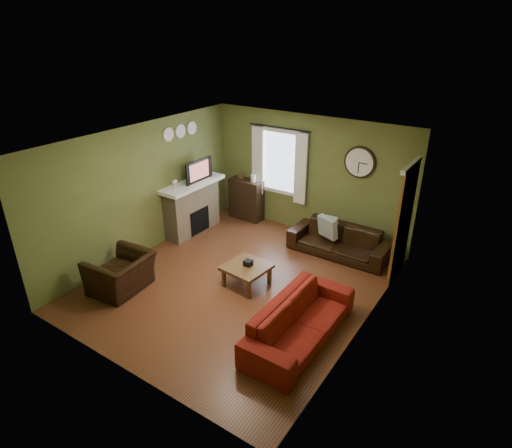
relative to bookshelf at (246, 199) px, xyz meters
The scene contains 31 objects.
floor 2.89m from the bookshelf, 57.74° to the right, with size 4.60×5.20×0.00m, color brown.
ceiling 3.55m from the bookshelf, 57.74° to the right, with size 4.60×5.20×0.00m, color white.
wall_left 2.66m from the bookshelf, 107.97° to the right, with size 0.00×5.20×2.60m, color #5A652E.
wall_right 4.59m from the bookshelf, 32.22° to the right, with size 0.00×5.20×2.60m, color #5A652E.
wall_back 1.74m from the bookshelf, ahead, with size 4.60×0.00×2.60m, color #5A652E.
wall_front 5.30m from the bookshelf, 73.12° to the right, with size 4.60×0.00×2.60m, color #5A652E.
fireplace 1.39m from the bookshelf, 114.80° to the right, with size 0.40×1.40×1.10m, color #977E5E.
firebox 1.33m from the bookshelf, 107.27° to the right, with size 0.04×0.60×0.55m, color black.
mantel 1.52m from the bookshelf, 113.66° to the right, with size 0.58×1.60×0.08m, color white.
tv 1.51m from the bookshelf, 115.61° to the right, with size 0.60×0.08×0.35m, color black.
tv_screen 1.51m from the bookshelf, 112.16° to the right, with size 0.02×0.62×0.36m, color #994C3F.
medallion_left 2.51m from the bookshelf, 115.33° to the right, with size 0.28×0.28×0.03m, color white.
medallion_mid 2.30m from the bookshelf, 121.18° to the right, with size 0.28×0.28×0.03m, color white.
medallion_right 2.13m from the bookshelf, 129.99° to the right, with size 0.28×0.28×0.03m, color white.
window_pane 1.32m from the bookshelf, 11.91° to the left, with size 1.00×0.02×1.30m, color silver, non-canonical shape.
curtain_rod 1.97m from the bookshelf, ahead, with size 0.03×0.03×1.50m, color black.
curtain_left 1.01m from the bookshelf, 15.13° to the left, with size 0.28×0.04×1.55m, color white.
curtain_right 1.68m from the bookshelf, ahead, with size 0.28×0.04×1.55m, color white.
wall_clock 2.94m from the bookshelf, ahead, with size 0.64×0.06×0.64m, color white, non-canonical shape.
door 3.87m from the bookshelf, ahead, with size 0.05×0.90×2.10m, color brown.
bookshelf is the anchor object (origin of this frame).
book 0.52m from the bookshelf, 78.75° to the left, with size 0.17×0.23×0.02m, color brown.
sofa_brown 2.61m from the bookshelf, ahead, with size 2.01×0.79×0.59m, color black.
pillow_left 2.30m from the bookshelf, ahead, with size 0.37×0.11×0.37m, color gray.
pillow_right 2.36m from the bookshelf, 11.09° to the right, with size 0.44×0.13×0.44m, color gray.
sofa_red 4.43m from the bookshelf, 44.73° to the right, with size 2.14×0.84×0.63m, color maroon.
armchair 3.71m from the bookshelf, 91.16° to the right, with size 1.01×0.88×0.66m, color black.
coffee_table 2.91m from the bookshelf, 54.95° to the right, with size 0.73×0.73×0.39m, color brown, non-canonical shape.
tissue_box 2.89m from the bookshelf, 54.43° to the right, with size 0.14×0.14×0.10m, color black.
wine_glass_a 2.04m from the bookshelf, 106.42° to the right, with size 0.07×0.07×0.19m, color white, non-canonical shape.
wine_glass_b 1.99m from the bookshelf, 106.89° to the right, with size 0.07×0.07×0.20m, color white, non-canonical shape.
Camera 1 is at (3.90, -5.28, 4.29)m, focal length 30.00 mm.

